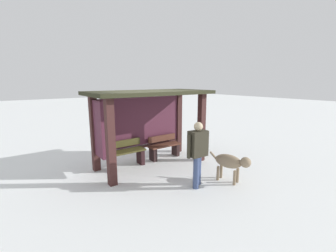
# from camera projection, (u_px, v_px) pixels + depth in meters

# --- Properties ---
(ground_plane) EXTENTS (60.00, 60.00, 0.00)m
(ground_plane) POSITION_uv_depth(u_px,v_px,m) (152.00, 165.00, 6.77)
(ground_plane) COLOR white
(bus_shelter) EXTENTS (3.49, 1.69, 2.20)m
(bus_shelter) POSITION_uv_depth(u_px,v_px,m) (145.00, 111.00, 6.54)
(bus_shelter) COLOR #3B1E1D
(bus_shelter) RESTS_ON ground
(bench_left_inside) EXTENTS (1.10, 0.37, 0.78)m
(bench_left_inside) POSITION_uv_depth(u_px,v_px,m) (127.00, 155.00, 6.55)
(bench_left_inside) COLOR #423D1B
(bench_left_inside) RESTS_ON ground
(bench_center_inside) EXTENTS (1.10, 0.35, 0.73)m
(bench_center_inside) POSITION_uv_depth(u_px,v_px,m) (164.00, 148.00, 7.33)
(bench_center_inside) COLOR brown
(bench_center_inside) RESTS_ON ground
(person_walking) EXTENTS (0.63, 0.28, 1.56)m
(person_walking) POSITION_uv_depth(u_px,v_px,m) (198.00, 150.00, 5.22)
(person_walking) COLOR #2D291F
(person_walking) RESTS_ON ground
(dog) EXTENTS (0.47, 1.05, 0.72)m
(dog) POSITION_uv_depth(u_px,v_px,m) (231.00, 162.00, 5.52)
(dog) COLOR #897459
(dog) RESTS_ON ground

